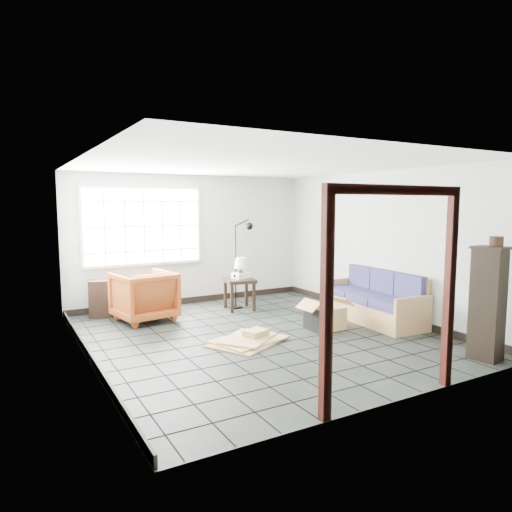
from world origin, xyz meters
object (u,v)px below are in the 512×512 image
armchair (144,294)px  side_table (239,284)px  tall_shelf (488,303)px  futon_sofa (375,302)px

armchair → side_table: armchair is taller
armchair → side_table: 1.83m
armchair → tall_shelf: size_ratio=0.64×
futon_sofa → side_table: futon_sofa is taller
futon_sofa → side_table: (-1.67, 1.90, 0.18)m
futon_sofa → tall_shelf: bearing=-91.4°
tall_shelf → side_table: bearing=102.3°
side_table → tall_shelf: tall_shelf is taller
futon_sofa → side_table: size_ratio=3.24×
side_table → armchair: bearing=177.8°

